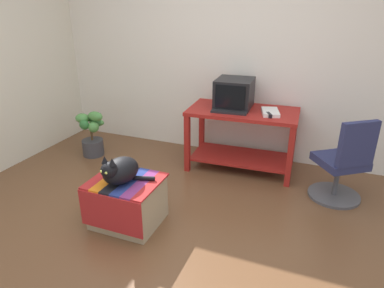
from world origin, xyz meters
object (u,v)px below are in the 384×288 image
Objects in this scene: tv_monitor at (234,94)px; potted_plant at (92,134)px; stapler at (269,115)px; book at (270,112)px; ottoman_with_blanket at (127,202)px; desk at (242,129)px; cat at (119,170)px; office_chair at (343,166)px; keyboard at (229,111)px.

tv_monitor is 1.90m from potted_plant.
book is at bearing 63.34° from stapler.
book is 1.84m from ottoman_with_blanket.
book is at bearing -8.94° from desk.
cat is 1.73m from stapler.
cat is 0.48× the size of office_chair.
office_chair reaches higher than keyboard.
cat is at bearing -44.62° from potted_plant.
tv_monitor is 0.76× the size of ottoman_with_blanket.
potted_plant is at bearing -35.92° from office_chair.
desk is 0.43m from tv_monitor.
office_chair is at bearing -13.65° from keyboard.
book is 0.34× the size of office_chair.
desk is 3.01× the size of cat.
stapler is (0.99, 1.34, 0.53)m from ottoman_with_blanket.
tv_monitor is at bearing 150.52° from book.
stapler reaches higher than potted_plant.
book is at bearing 10.91° from keyboard.
tv_monitor is 4.19× the size of stapler.
cat is at bearing -108.41° from ottoman_with_blanket.
desk is 0.43m from stapler.
keyboard is at bearing 6.55° from potted_plant.
ottoman_with_blanket is 0.97× the size of potted_plant.
keyboard is 0.44m from stapler.
tv_monitor reaches higher than desk.
book is at bearing 8.35° from potted_plant.
ottoman_with_blanket is at bearing -112.05° from tv_monitor.
stapler is at bearing 53.48° from ottoman_with_blanket.
stapler is at bearing 5.45° from potted_plant.
office_chair is at bearing 41.73° from cat.
tv_monitor is 1.78m from ottoman_with_blanket.
keyboard is at bearing -45.09° from office_chair.
desk is at bearing -31.98° from tv_monitor.
desk is at bearing 47.24° from keyboard.
ottoman_with_blanket is (-0.55, -1.33, -0.52)m from keyboard.
tv_monitor is at bearing 13.80° from potted_plant.
tv_monitor is at bearing 88.66° from keyboard.
stapler reaches higher than cat.
keyboard is 1.51m from cat.
office_chair is (1.25, -0.43, -0.51)m from tv_monitor.
keyboard is at bearing 179.50° from book.
ottoman_with_blanket is 1.75m from stapler.
tv_monitor reaches higher than keyboard.
stapler reaches higher than keyboard.
cat is (-0.56, -1.61, -0.34)m from tv_monitor.
office_chair is at bearing 0.09° from potted_plant.
book is at bearing -57.61° from office_chair.
desk is at bearing 74.28° from cat.
book is 0.50× the size of ottoman_with_blanket.
potted_plant is at bearing 172.36° from book.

